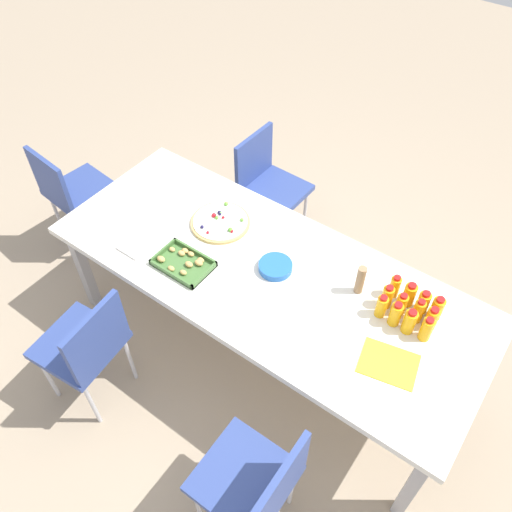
% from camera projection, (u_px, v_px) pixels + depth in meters
% --- Properties ---
extents(ground_plane, '(12.00, 12.00, 0.00)m').
position_uv_depth(ground_plane, '(264.00, 345.00, 3.30)').
color(ground_plane, tan).
extents(party_table, '(2.38, 0.95, 0.72)m').
position_uv_depth(party_table, '(266.00, 277.00, 2.80)').
color(party_table, silver).
rests_on(party_table, ground_plane).
extents(chair_end, '(0.44, 0.44, 0.83)m').
position_uv_depth(chair_end, '(71.00, 189.00, 3.54)').
color(chair_end, '#33478C').
rests_on(chair_end, ground_plane).
extents(chair_near_right, '(0.41, 0.41, 0.83)m').
position_uv_depth(chair_near_right, '(267.00, 181.00, 3.60)').
color(chair_near_right, '#33478C').
rests_on(chair_near_right, ground_plane).
extents(chair_far_right, '(0.44, 0.44, 0.83)m').
position_uv_depth(chair_far_right, '(87.00, 345.00, 2.71)').
color(chair_far_right, '#33478C').
rests_on(chair_far_right, ground_plane).
extents(chair_far_left, '(0.41, 0.41, 0.83)m').
position_uv_depth(chair_far_left, '(257.00, 483.00, 2.24)').
color(chair_far_left, '#33478C').
rests_on(chair_far_left, ground_plane).
extents(juice_bottle_0, '(0.06, 0.06, 0.14)m').
position_uv_depth(juice_bottle_0, '(437.00, 308.00, 2.51)').
color(juice_bottle_0, '#F8AC14').
rests_on(juice_bottle_0, party_table).
extents(juice_bottle_1, '(0.06, 0.06, 0.13)m').
position_uv_depth(juice_bottle_1, '(423.00, 302.00, 2.54)').
color(juice_bottle_1, '#FAAA14').
rests_on(juice_bottle_1, party_table).
extents(juice_bottle_2, '(0.06, 0.06, 0.14)m').
position_uv_depth(juice_bottle_2, '(409.00, 294.00, 2.57)').
color(juice_bottle_2, '#F9AC14').
rests_on(juice_bottle_2, party_table).
extents(juice_bottle_3, '(0.05, 0.05, 0.14)m').
position_uv_depth(juice_bottle_3, '(395.00, 286.00, 2.61)').
color(juice_bottle_3, '#F9AE14').
rests_on(juice_bottle_3, party_table).
extents(juice_bottle_4, '(0.06, 0.06, 0.14)m').
position_uv_depth(juice_bottle_4, '(432.00, 318.00, 2.48)').
color(juice_bottle_4, '#FAAF14').
rests_on(juice_bottle_4, party_table).
extents(juice_bottle_5, '(0.05, 0.05, 0.15)m').
position_uv_depth(juice_bottle_5, '(418.00, 311.00, 2.50)').
color(juice_bottle_5, '#FBAE14').
rests_on(juice_bottle_5, party_table).
extents(juice_bottle_6, '(0.05, 0.05, 0.13)m').
position_uv_depth(juice_bottle_6, '(401.00, 304.00, 2.53)').
color(juice_bottle_6, '#F9AE14').
rests_on(juice_bottle_6, party_table).
extents(juice_bottle_7, '(0.06, 0.06, 0.14)m').
position_uv_depth(juice_bottle_7, '(387.00, 297.00, 2.56)').
color(juice_bottle_7, '#F8AF14').
rests_on(juice_bottle_7, party_table).
extents(juice_bottle_8, '(0.06, 0.06, 0.15)m').
position_uv_depth(juice_bottle_8, '(426.00, 329.00, 2.43)').
color(juice_bottle_8, '#F9AD14').
rests_on(juice_bottle_8, party_table).
extents(juice_bottle_9, '(0.06, 0.06, 0.15)m').
position_uv_depth(juice_bottle_9, '(409.00, 322.00, 2.46)').
color(juice_bottle_9, '#F9AF14').
rests_on(juice_bottle_9, party_table).
extents(juice_bottle_10, '(0.06, 0.06, 0.15)m').
position_uv_depth(juice_bottle_10, '(396.00, 314.00, 2.49)').
color(juice_bottle_10, '#F9AD14').
rests_on(juice_bottle_10, party_table).
extents(juice_bottle_11, '(0.05, 0.05, 0.14)m').
position_uv_depth(juice_bottle_11, '(382.00, 306.00, 2.52)').
color(juice_bottle_11, '#FAAE14').
rests_on(juice_bottle_11, party_table).
extents(fruit_pizza, '(0.34, 0.34, 0.05)m').
position_uv_depth(fruit_pizza, '(220.00, 222.00, 2.99)').
color(fruit_pizza, tan).
rests_on(fruit_pizza, party_table).
extents(snack_tray, '(0.30, 0.21, 0.04)m').
position_uv_depth(snack_tray, '(183.00, 263.00, 2.78)').
color(snack_tray, '#477238').
rests_on(snack_tray, party_table).
extents(plate_stack, '(0.18, 0.18, 0.04)m').
position_uv_depth(plate_stack, '(275.00, 267.00, 2.75)').
color(plate_stack, blue).
rests_on(plate_stack, party_table).
extents(napkin_stack, '(0.15, 0.15, 0.01)m').
position_uv_depth(napkin_stack, '(135.00, 246.00, 2.87)').
color(napkin_stack, white).
rests_on(napkin_stack, party_table).
extents(cardboard_tube, '(0.04, 0.04, 0.18)m').
position_uv_depth(cardboard_tube, '(360.00, 280.00, 2.60)').
color(cardboard_tube, '#9E7A56').
rests_on(cardboard_tube, party_table).
extents(paper_folder, '(0.30, 0.25, 0.01)m').
position_uv_depth(paper_folder, '(389.00, 363.00, 2.38)').
color(paper_folder, yellow).
rests_on(paper_folder, party_table).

